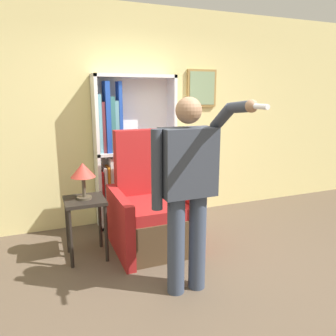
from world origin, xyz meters
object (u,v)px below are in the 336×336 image
object	(u,v)px
bookcase	(125,154)
table_lamp	(83,172)
person_standing	(188,185)
armchair	(151,213)
side_table	(85,211)

from	to	relation	value
bookcase	table_lamp	size ratio (longest dim) A/B	5.11
person_standing	table_lamp	world-z (taller)	person_standing
armchair	side_table	distance (m)	0.73
person_standing	side_table	xyz separation A→B (m)	(-0.73, 0.95, -0.46)
armchair	table_lamp	xyz separation A→B (m)	(-0.72, -0.00, 0.54)
bookcase	armchair	size ratio (longest dim) A/B	1.49
armchair	person_standing	size ratio (longest dim) A/B	0.77
bookcase	side_table	size ratio (longest dim) A/B	3.00
person_standing	side_table	distance (m)	1.28
person_standing	side_table	bearing A→B (deg)	127.49
bookcase	side_table	bearing A→B (deg)	-129.94
armchair	table_lamp	world-z (taller)	armchair
person_standing	side_table	world-z (taller)	person_standing
armchair	bookcase	bearing A→B (deg)	96.97
armchair	table_lamp	size ratio (longest dim) A/B	3.44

